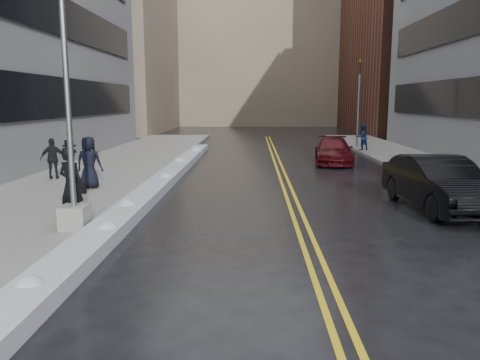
# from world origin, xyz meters

# --- Properties ---
(ground) EXTENTS (160.00, 160.00, 0.00)m
(ground) POSITION_xyz_m (0.00, 0.00, 0.00)
(ground) COLOR black
(ground) RESTS_ON ground
(sidewalk_west) EXTENTS (5.50, 50.00, 0.15)m
(sidewalk_west) POSITION_xyz_m (-5.75, 10.00, 0.07)
(sidewalk_west) COLOR gray
(sidewalk_west) RESTS_ON ground
(sidewalk_east) EXTENTS (4.00, 50.00, 0.15)m
(sidewalk_east) POSITION_xyz_m (10.00, 10.00, 0.07)
(sidewalk_east) COLOR gray
(sidewalk_east) RESTS_ON ground
(lane_line_left) EXTENTS (0.12, 50.00, 0.01)m
(lane_line_left) POSITION_xyz_m (2.35, 10.00, 0.00)
(lane_line_left) COLOR gold
(lane_line_left) RESTS_ON ground
(lane_line_right) EXTENTS (0.12, 50.00, 0.01)m
(lane_line_right) POSITION_xyz_m (2.65, 10.00, 0.00)
(lane_line_right) COLOR gold
(lane_line_right) RESTS_ON ground
(snow_ridge) EXTENTS (0.90, 30.00, 0.34)m
(snow_ridge) POSITION_xyz_m (-2.45, 8.00, 0.17)
(snow_ridge) COLOR silver
(snow_ridge) RESTS_ON ground
(building_west_far) EXTENTS (14.00, 22.00, 18.00)m
(building_west_far) POSITION_xyz_m (-15.50, 44.00, 9.00)
(building_west_far) COLOR gray
(building_west_far) RESTS_ON ground
(building_far) EXTENTS (36.00, 16.00, 22.00)m
(building_far) POSITION_xyz_m (2.00, 60.00, 11.00)
(building_far) COLOR gray
(building_far) RESTS_ON ground
(lamppost) EXTENTS (0.65, 0.65, 7.62)m
(lamppost) POSITION_xyz_m (-3.30, 2.00, 2.53)
(lamppost) COLOR gray
(lamppost) RESTS_ON sidewalk_west
(fire_hydrant) EXTENTS (0.26, 0.26, 0.73)m
(fire_hydrant) POSITION_xyz_m (9.00, 10.00, 0.55)
(fire_hydrant) COLOR maroon
(fire_hydrant) RESTS_ON sidewalk_east
(traffic_signal) EXTENTS (0.16, 0.20, 6.00)m
(traffic_signal) POSITION_xyz_m (8.50, 24.00, 3.40)
(traffic_signal) COLOR gray
(traffic_signal) RESTS_ON sidewalk_east
(pedestrian_fedora) EXTENTS (0.87, 0.73, 2.03)m
(pedestrian_fedora) POSITION_xyz_m (-3.56, 2.55, 1.17)
(pedestrian_fedora) COLOR black
(pedestrian_fedora) RESTS_ON sidewalk_west
(pedestrian_c) EXTENTS (0.94, 0.62, 1.91)m
(pedestrian_c) POSITION_xyz_m (-4.85, 7.57, 1.10)
(pedestrian_c) COLOR black
(pedestrian_c) RESTS_ON sidewalk_west
(pedestrian_d) EXTENTS (1.07, 0.71, 1.68)m
(pedestrian_d) POSITION_xyz_m (-7.06, 9.56, 0.99)
(pedestrian_d) COLOR black
(pedestrian_d) RESTS_ON sidewalk_west
(pedestrian_east) EXTENTS (0.99, 0.88, 1.70)m
(pedestrian_east) POSITION_xyz_m (8.27, 21.42, 1.00)
(pedestrian_east) COLOR navy
(pedestrian_east) RESTS_ON sidewalk_east
(car_black) EXTENTS (2.19, 5.17, 1.66)m
(car_black) POSITION_xyz_m (6.86, 4.99, 0.83)
(car_black) COLOR black
(car_black) RESTS_ON ground
(car_maroon) EXTENTS (2.40, 4.88, 1.37)m
(car_maroon) POSITION_xyz_m (5.50, 15.91, 0.68)
(car_maroon) COLOR #400A0F
(car_maroon) RESTS_ON ground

